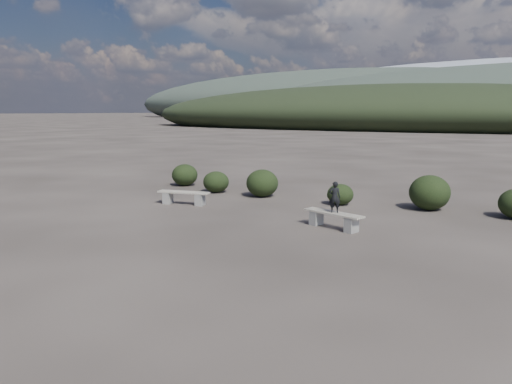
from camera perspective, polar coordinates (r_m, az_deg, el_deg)
The scene contains 9 objects.
ground at distance 12.55m, azimuth -9.72°, elevation -7.05°, with size 1200.00×1200.00×0.00m, color #2D2623.
bench_left at distance 18.95m, azimuth -8.27°, elevation -0.53°, with size 2.04×0.91×0.50m.
bench_right at distance 15.14m, azimuth 8.83°, elevation -3.02°, with size 2.03×0.91×0.50m.
seated_person at distance 14.99m, azimuth 8.99°, elevation -0.56°, with size 0.34×0.22×0.94m, color black.
shrub_a at distance 21.60m, azimuth -4.59°, elevation 1.16°, with size 1.12×1.12×0.92m, color black.
shrub_b at distance 20.44m, azimuth 0.71°, elevation 1.02°, with size 1.31×1.31×1.13m, color black.
shrub_c at distance 18.95m, azimuth 9.60°, elevation -0.27°, with size 0.99×0.99×0.79m, color black.
shrub_d at distance 18.75m, azimuth 19.23°, elevation -0.06°, with size 1.43×1.43×1.25m, color black.
shrub_f at distance 23.70m, azimuth -8.15°, elevation 1.94°, with size 1.21×1.21×1.02m, color black.
Camera 1 is at (8.05, -8.96, 3.50)m, focal length 35.00 mm.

